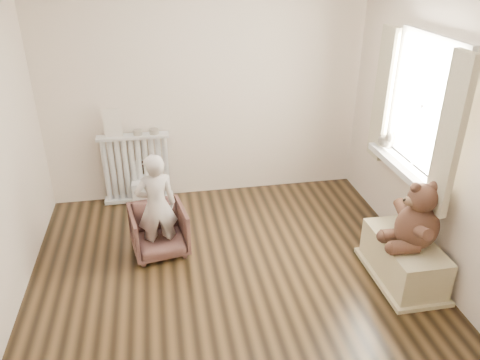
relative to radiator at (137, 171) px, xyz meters
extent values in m
cube|color=black|center=(0.83, -1.68, -0.39)|extent=(3.60, 3.60, 0.01)
cube|color=silver|center=(0.83, 0.12, 0.91)|extent=(3.60, 0.02, 2.60)
cube|color=silver|center=(0.83, -3.48, 0.91)|extent=(3.60, 0.02, 2.60)
cube|color=silver|center=(2.63, -1.68, 0.91)|extent=(0.02, 3.60, 2.60)
cube|color=white|center=(2.59, -1.38, 1.06)|extent=(0.03, 0.90, 1.10)
cube|color=silver|center=(2.50, -1.38, 0.48)|extent=(0.22, 1.10, 0.06)
cube|color=beige|center=(2.48, -1.95, 1.00)|extent=(0.06, 0.26, 1.30)
cube|color=beige|center=(2.48, -0.81, 1.00)|extent=(0.06, 0.26, 1.30)
cube|color=silver|center=(0.00, 0.00, 0.00)|extent=(0.79, 0.15, 0.83)
cube|color=beige|center=(-0.20, 0.00, 0.60)|extent=(0.19, 0.02, 0.32)
cylinder|color=#A59E8C|center=(0.06, 0.00, 0.47)|extent=(0.10, 0.10, 0.06)
cylinder|color=#A59E8C|center=(0.23, 0.00, 0.47)|extent=(0.10, 0.10, 0.06)
cube|color=silver|center=(0.09, -0.03, -0.11)|extent=(0.33, 0.23, 0.52)
imported|color=brown|center=(0.21, -1.06, -0.15)|extent=(0.59, 0.60, 0.48)
imported|color=beige|center=(0.21, -1.11, 0.15)|extent=(0.42, 0.31, 1.04)
cube|color=beige|center=(2.35, -1.86, -0.19)|extent=(0.44, 0.84, 0.39)
camera|label=1|loc=(0.30, -4.95, 2.32)|focal=35.00mm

